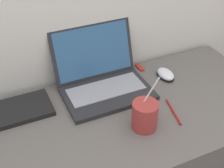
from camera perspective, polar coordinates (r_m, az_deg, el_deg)
The scene contains 6 objects.
laptop at distance 1.34m, azimuth -1.82°, elevation 1.25°, with size 0.37×0.32×0.25m.
drink_cup at distance 1.15m, azimuth 6.02°, elevation -5.65°, with size 0.10×0.10×0.22m.
computer_mouse at distance 1.45m, azimuth 9.76°, elevation 1.75°, with size 0.07×0.11×0.03m.
external_keyboard at distance 1.29m, azimuth -19.24°, elevation -5.22°, with size 0.37×0.16×0.02m.
usb_stick at distance 1.50m, azimuth 5.08°, elevation 3.01°, with size 0.02×0.06×0.01m.
pen at distance 1.26m, azimuth 11.18°, elevation -4.96°, with size 0.04×0.15×0.01m.
Camera 1 is at (-0.39, -0.52, 1.59)m, focal length 50.00 mm.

